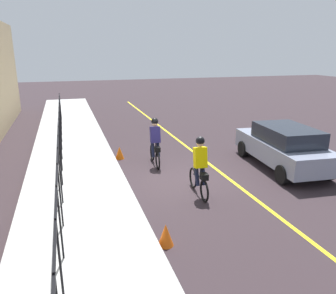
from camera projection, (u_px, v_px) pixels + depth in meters
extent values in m
plane|color=#2F2428|center=(180.00, 179.00, 11.19)|extent=(80.00, 80.00, 0.00)
cube|color=yellow|center=(223.00, 174.00, 11.64)|extent=(36.00, 0.12, 0.01)
cube|color=#A7A7A6|center=(76.00, 189.00, 10.19)|extent=(40.00, 3.20, 0.15)
cylinder|color=black|center=(60.00, 263.00, 5.25)|extent=(0.04, 0.04, 1.60)
cylinder|color=black|center=(60.00, 223.00, 6.47)|extent=(0.04, 0.04, 1.60)
cylinder|color=black|center=(60.00, 195.00, 7.69)|extent=(0.04, 0.04, 1.60)
cylinder|color=black|center=(60.00, 175.00, 8.91)|extent=(0.04, 0.04, 1.60)
cylinder|color=black|center=(60.00, 160.00, 10.13)|extent=(0.04, 0.04, 1.60)
cylinder|color=black|center=(60.00, 149.00, 11.35)|extent=(0.04, 0.04, 1.60)
cylinder|color=black|center=(60.00, 139.00, 12.58)|extent=(0.04, 0.04, 1.60)
cylinder|color=black|center=(60.00, 131.00, 13.80)|extent=(0.04, 0.04, 1.60)
cylinder|color=black|center=(60.00, 125.00, 15.02)|extent=(0.04, 0.04, 1.60)
cylinder|color=black|center=(60.00, 119.00, 16.24)|extent=(0.04, 0.04, 1.60)
cylinder|color=black|center=(60.00, 114.00, 17.46)|extent=(0.04, 0.04, 1.60)
cylinder|color=black|center=(60.00, 110.00, 18.68)|extent=(0.04, 0.04, 1.60)
cylinder|color=black|center=(60.00, 106.00, 19.90)|extent=(0.04, 0.04, 1.60)
cube|color=black|center=(58.00, 132.00, 10.53)|extent=(20.01, 0.04, 0.04)
torus|color=black|center=(152.00, 152.00, 13.03)|extent=(0.66, 0.10, 0.66)
torus|color=black|center=(158.00, 161.00, 12.05)|extent=(0.66, 0.10, 0.66)
cube|color=black|center=(155.00, 150.00, 12.47)|extent=(0.93, 0.10, 0.24)
cylinder|color=black|center=(156.00, 147.00, 12.29)|extent=(0.03, 0.03, 0.35)
cube|color=#221D53|center=(155.00, 135.00, 12.20)|extent=(0.36, 0.38, 0.63)
sphere|color=tan|center=(155.00, 123.00, 12.13)|extent=(0.22, 0.22, 0.22)
sphere|color=black|center=(155.00, 121.00, 12.11)|extent=(0.26, 0.26, 0.26)
cylinder|color=#191E38|center=(153.00, 149.00, 12.30)|extent=(0.34, 0.14, 0.65)
cylinder|color=#191E38|center=(158.00, 148.00, 12.35)|extent=(0.34, 0.14, 0.65)
cube|color=black|center=(157.00, 149.00, 11.98)|extent=(0.25, 0.22, 0.18)
torus|color=black|center=(193.00, 178.00, 10.43)|extent=(0.66, 0.10, 0.66)
torus|color=black|center=(204.00, 191.00, 9.45)|extent=(0.66, 0.10, 0.66)
cube|color=black|center=(199.00, 176.00, 9.87)|extent=(0.93, 0.10, 0.24)
cylinder|color=black|center=(200.00, 173.00, 9.68)|extent=(0.03, 0.03, 0.35)
cube|color=yellow|center=(200.00, 157.00, 9.60)|extent=(0.36, 0.38, 0.63)
sphere|color=tan|center=(200.00, 143.00, 9.53)|extent=(0.22, 0.22, 0.22)
sphere|color=black|center=(200.00, 141.00, 9.51)|extent=(0.26, 0.26, 0.26)
cylinder|color=#191E38|center=(197.00, 175.00, 9.70)|extent=(0.34, 0.14, 0.65)
cylinder|color=#191E38|center=(203.00, 174.00, 9.75)|extent=(0.34, 0.14, 0.65)
cube|color=black|center=(204.00, 177.00, 9.38)|extent=(0.25, 0.22, 0.18)
cube|color=gray|center=(282.00, 150.00, 12.20)|extent=(4.54, 2.18, 0.70)
cube|color=#1E232D|center=(287.00, 134.00, 11.83)|extent=(2.59, 1.80, 0.56)
cylinder|color=black|center=(243.00, 149.00, 13.52)|extent=(0.66, 0.28, 0.64)
cylinder|color=black|center=(281.00, 146.00, 13.87)|extent=(0.66, 0.28, 0.64)
cylinder|color=black|center=(283.00, 175.00, 10.72)|extent=(0.66, 0.28, 0.64)
cylinder|color=black|center=(328.00, 171.00, 11.07)|extent=(0.66, 0.28, 0.64)
cone|color=orange|center=(120.00, 153.00, 13.23)|extent=(0.36, 0.36, 0.51)
cone|color=#EB5D10|center=(166.00, 235.00, 7.33)|extent=(0.36, 0.36, 0.52)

